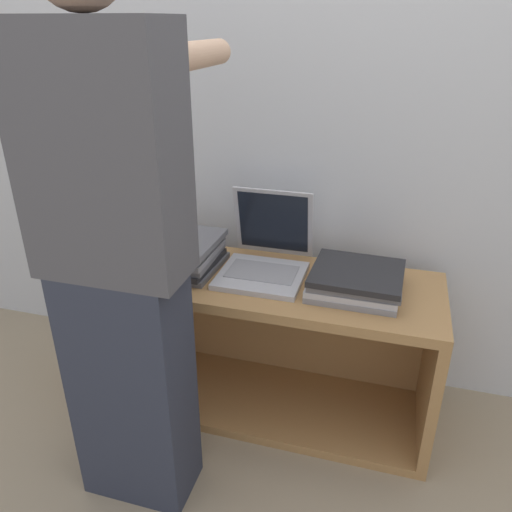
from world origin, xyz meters
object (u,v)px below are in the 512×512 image
at_px(laptop_stack_left, 176,252).
at_px(person, 118,260).
at_px(laptop_open, 265,257).
at_px(laptop_stack_right, 355,280).

bearing_deg(laptop_stack_left, person, -83.27).
height_order(laptop_open, laptop_stack_left, laptop_open).
distance_m(laptop_open, laptop_stack_right, 0.34).
relative_size(laptop_stack_left, laptop_stack_right, 1.02).
bearing_deg(laptop_open, laptop_stack_right, -9.55).
xyz_separation_m(laptop_stack_left, person, (0.06, -0.47, 0.19)).
relative_size(laptop_open, person, 0.21).
xyz_separation_m(laptop_open, person, (-0.27, -0.53, 0.20)).
relative_size(laptop_stack_right, person, 0.19).
height_order(laptop_stack_right, person, person).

